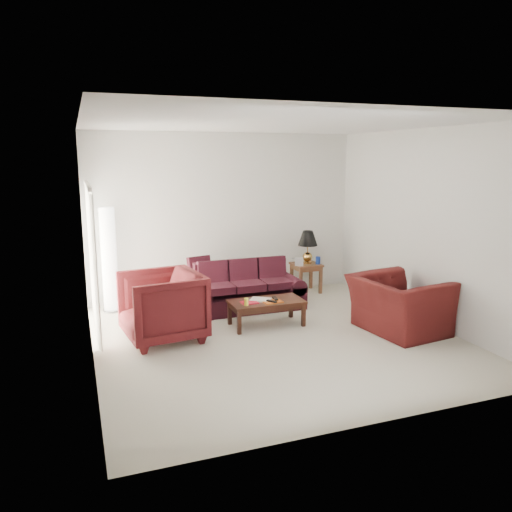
{
  "coord_description": "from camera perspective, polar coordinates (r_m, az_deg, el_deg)",
  "views": [
    {
      "loc": [
        -2.61,
        -6.29,
        2.56
      ],
      "look_at": [
        0.0,
        0.85,
        1.05
      ],
      "focal_mm": 35.0,
      "sensor_mm": 36.0,
      "label": 1
    }
  ],
  "objects": [
    {
      "name": "floor",
      "position": [
        7.27,
        2.33,
        -9.38
      ],
      "size": [
        5.0,
        5.0,
        0.0
      ],
      "primitive_type": "plane",
      "color": "beige",
      "rests_on": "ground"
    },
    {
      "name": "blinds",
      "position": [
        7.73,
        -18.29,
        -0.37
      ],
      "size": [
        0.1,
        2.0,
        2.16
      ],
      "primitive_type": "cube",
      "color": "silver",
      "rests_on": "ground"
    },
    {
      "name": "sofa",
      "position": [
        8.49,
        -1.14,
        -3.53
      ],
      "size": [
        2.01,
        1.03,
        0.79
      ],
      "primitive_type": null,
      "rotation": [
        0.0,
        0.0,
        0.1
      ],
      "color": "black",
      "rests_on": "ground"
    },
    {
      "name": "throw_pillow",
      "position": [
        8.8,
        -6.48,
        -1.34
      ],
      "size": [
        0.45,
        0.29,
        0.43
      ],
      "primitive_type": "cube",
      "rotation": [
        -0.21,
        0.0,
        0.24
      ],
      "color": "black",
      "rests_on": "sofa"
    },
    {
      "name": "end_table",
      "position": [
        9.66,
        5.72,
        -2.49
      ],
      "size": [
        0.56,
        0.56,
        0.56
      ],
      "primitive_type": null,
      "rotation": [
        0.0,
        0.0,
        -0.1
      ],
      "color": "brown",
      "rests_on": "ground"
    },
    {
      "name": "table_lamp",
      "position": [
        9.59,
        5.92,
        1.02
      ],
      "size": [
        0.43,
        0.43,
        0.63
      ],
      "primitive_type": null,
      "rotation": [
        0.0,
        0.0,
        -0.16
      ],
      "color": "#B17D37",
      "rests_on": "end_table"
    },
    {
      "name": "clock",
      "position": [
        9.39,
        4.94,
        -0.66
      ],
      "size": [
        0.16,
        0.1,
        0.15
      ],
      "primitive_type": "cube",
      "rotation": [
        0.0,
        0.0,
        -0.36
      ],
      "color": "silver",
      "rests_on": "end_table"
    },
    {
      "name": "blue_canister",
      "position": [
        9.56,
        7.09,
        -0.51
      ],
      "size": [
        0.1,
        0.1,
        0.14
      ],
      "primitive_type": "cylinder",
      "rotation": [
        0.0,
        0.0,
        -0.12
      ],
      "color": "#173399",
      "rests_on": "end_table"
    },
    {
      "name": "picture_frame",
      "position": [
        9.7,
        4.6,
        -0.26
      ],
      "size": [
        0.14,
        0.17,
        0.05
      ],
      "primitive_type": "cube",
      "rotation": [
        1.36,
        0.0,
        -0.1
      ],
      "color": "silver",
      "rests_on": "end_table"
    },
    {
      "name": "floor_lamp",
      "position": [
        8.62,
        -16.44,
        -0.4
      ],
      "size": [
        0.36,
        0.36,
        1.78
      ],
      "primitive_type": null,
      "rotation": [
        0.0,
        0.0,
        -0.32
      ],
      "color": "white",
      "rests_on": "ground"
    },
    {
      "name": "armchair_left",
      "position": [
        7.2,
        -10.7,
        -5.67
      ],
      "size": [
        1.21,
        1.18,
        0.98
      ],
      "primitive_type": "imported",
      "rotation": [
        0.0,
        0.0,
        -1.44
      ],
      "color": "#420F12",
      "rests_on": "ground"
    },
    {
      "name": "armchair_right",
      "position": [
        7.72,
        15.97,
        -5.38
      ],
      "size": [
        1.26,
        1.39,
        0.82
      ],
      "primitive_type": "imported",
      "rotation": [
        0.0,
        0.0,
        1.7
      ],
      "color": "#3D0E0E",
      "rests_on": "ground"
    },
    {
      "name": "coffee_table",
      "position": [
        7.74,
        1.19,
        -6.52
      ],
      "size": [
        1.15,
        0.6,
        0.4
      ],
      "primitive_type": null,
      "rotation": [
        0.0,
        0.0,
        0.03
      ],
      "color": "black",
      "rests_on": "ground"
    },
    {
      "name": "magazine_red",
      "position": [
        7.56,
        -0.74,
        -5.34
      ],
      "size": [
        0.25,
        0.19,
        0.01
      ],
      "primitive_type": "cube",
      "rotation": [
        0.0,
        0.0,
        0.0
      ],
      "color": "#B51225",
      "rests_on": "coffee_table"
    },
    {
      "name": "magazine_white",
      "position": [
        7.71,
        0.53,
        -5.0
      ],
      "size": [
        0.38,
        0.36,
        0.02
      ],
      "primitive_type": "cube",
      "rotation": [
        0.0,
        0.0,
        -0.6
      ],
      "color": "white",
      "rests_on": "coffee_table"
    },
    {
      "name": "magazine_orange",
      "position": [
        7.61,
        1.87,
        -5.22
      ],
      "size": [
        0.3,
        0.24,
        0.02
      ],
      "primitive_type": "cube",
      "rotation": [
        0.0,
        0.0,
        0.08
      ],
      "color": "#B94F15",
      "rests_on": "coffee_table"
    },
    {
      "name": "remote_a",
      "position": [
        7.55,
        1.8,
        -5.19
      ],
      "size": [
        0.13,
        0.17,
        0.02
      ],
      "primitive_type": "cube",
      "rotation": [
        0.0,
        0.0,
        0.54
      ],
      "color": "black",
      "rests_on": "coffee_table"
    },
    {
      "name": "remote_b",
      "position": [
        7.7,
        2.21,
        -4.86
      ],
      "size": [
        0.07,
        0.18,
        0.02
      ],
      "primitive_type": "cube",
      "rotation": [
        0.0,
        0.0,
        -0.13
      ],
      "color": "black",
      "rests_on": "coffee_table"
    },
    {
      "name": "yellow_glass",
      "position": [
        7.42,
        -1.12,
        -5.26
      ],
      "size": [
        0.08,
        0.08,
        0.11
      ],
      "primitive_type": "cylinder",
      "rotation": [
        0.0,
        0.0,
        -0.18
      ],
      "color": "yellow",
      "rests_on": "coffee_table"
    }
  ]
}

